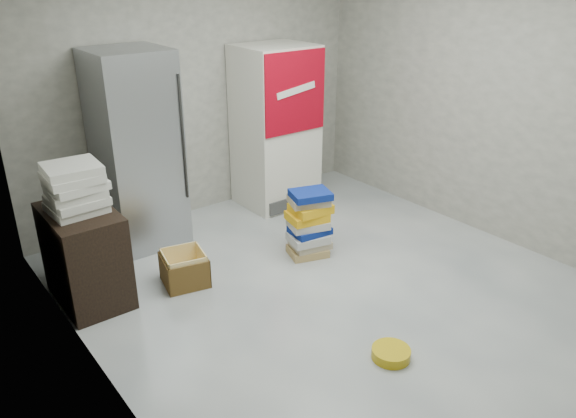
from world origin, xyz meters
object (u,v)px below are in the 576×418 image
(steel_fridge, at_px, (137,151))
(coke_cooler, at_px, (276,127))
(phonebook_stack_main, at_px, (309,223))
(cardboard_box, at_px, (185,271))
(wood_shelf, at_px, (85,256))

(steel_fridge, distance_m, coke_cooler, 1.65)
(phonebook_stack_main, xyz_separation_m, cardboard_box, (-1.20, 0.25, -0.21))
(steel_fridge, distance_m, phonebook_stack_main, 1.79)
(coke_cooler, height_order, wood_shelf, coke_cooler)
(coke_cooler, relative_size, wood_shelf, 2.25)
(cardboard_box, bearing_deg, coke_cooler, 42.23)
(steel_fridge, bearing_deg, phonebook_stack_main, -48.34)
(coke_cooler, bearing_deg, wood_shelf, -163.72)
(phonebook_stack_main, bearing_deg, steel_fridge, 146.59)
(phonebook_stack_main, bearing_deg, wood_shelf, 179.86)
(wood_shelf, relative_size, phonebook_stack_main, 1.21)
(coke_cooler, distance_m, phonebook_stack_main, 1.47)
(wood_shelf, bearing_deg, phonebook_stack_main, -15.06)
(steel_fridge, height_order, cardboard_box, steel_fridge)
(steel_fridge, relative_size, coke_cooler, 1.06)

